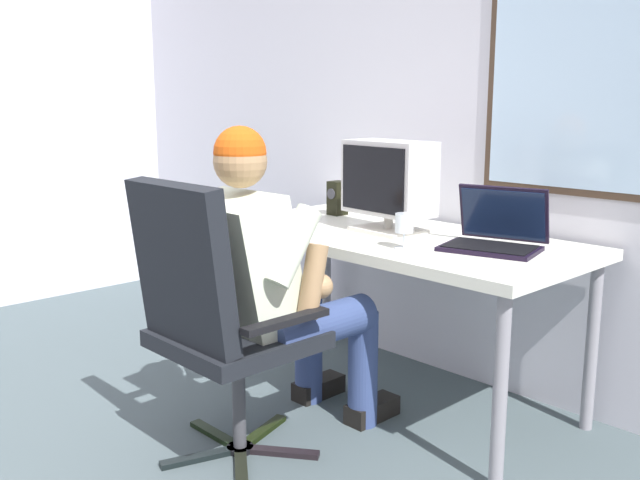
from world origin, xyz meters
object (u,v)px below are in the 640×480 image
(desk, at_px, (394,248))
(desk_speaker, at_px, (337,198))
(wine_glass, at_px, (404,226))
(laptop, at_px, (496,232))
(coffee_mug, at_px, (280,215))
(person_seated, at_px, (273,280))
(office_chair, at_px, (211,309))
(crt_monitor, at_px, (389,180))

(desk, xyz_separation_m, desk_speaker, (-0.52, 0.17, 0.14))
(wine_glass, distance_m, desk_speaker, 0.84)
(laptop, relative_size, wine_glass, 3.03)
(desk, bearing_deg, coffee_mug, -157.40)
(laptop, bearing_deg, person_seated, -126.78)
(desk, relative_size, person_seated, 1.35)
(person_seated, relative_size, desk_speaker, 7.28)
(desk, height_order, office_chair, office_chair)
(laptop, xyz_separation_m, desk_speaker, (-0.98, 0.11, 0.02))
(wine_glass, bearing_deg, crt_monitor, 141.53)
(person_seated, bearing_deg, laptop, 53.22)
(wine_glass, relative_size, desk_speaker, 0.83)
(crt_monitor, distance_m, laptop, 0.53)
(desk, height_order, desk_speaker, desk_speaker)
(laptop, distance_m, desk_speaker, 0.98)
(desk, relative_size, wine_glass, 11.89)
(wine_glass, xyz_separation_m, coffee_mug, (-0.73, -0.00, -0.05))
(office_chair, distance_m, desk_speaker, 1.20)
(office_chair, height_order, crt_monitor, crt_monitor)
(desk_speaker, bearing_deg, office_chair, -66.78)
(desk, height_order, crt_monitor, crt_monitor)
(wine_glass, bearing_deg, person_seated, -123.83)
(person_seated, xyz_separation_m, crt_monitor, (0.01, 0.63, 0.33))
(office_chair, xyz_separation_m, laptop, (0.51, 0.97, 0.22))
(laptop, xyz_separation_m, coffee_mug, (-0.96, -0.27, -0.02))
(office_chair, distance_m, wine_glass, 0.80)
(desk, distance_m, coffee_mug, 0.55)
(person_seated, bearing_deg, wine_glass, 56.17)
(coffee_mug, bearing_deg, desk_speaker, 92.63)
(desk, bearing_deg, laptop, 7.73)
(person_seated, height_order, desk_speaker, person_seated)
(desk, relative_size, office_chair, 1.58)
(desk, xyz_separation_m, coffee_mug, (-0.50, -0.21, 0.11))
(crt_monitor, distance_m, wine_glass, 0.37)
(office_chair, distance_m, laptop, 1.12)
(person_seated, bearing_deg, crt_monitor, 88.72)
(person_seated, relative_size, coffee_mug, 13.82)
(desk, distance_m, office_chair, 0.91)
(desk, distance_m, crt_monitor, 0.29)
(person_seated, height_order, crt_monitor, person_seated)
(desk, xyz_separation_m, person_seated, (-0.06, -0.62, -0.04))
(wine_glass, bearing_deg, laptop, 49.03)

